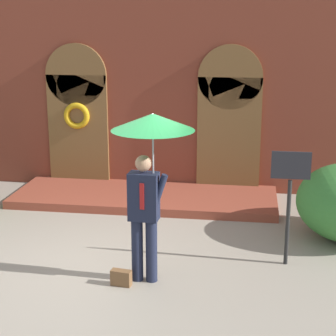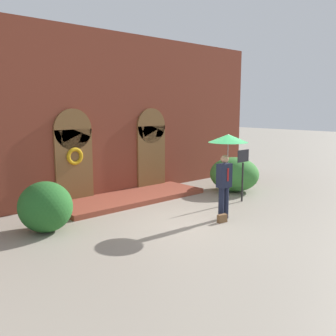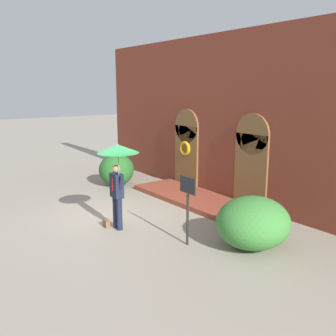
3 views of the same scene
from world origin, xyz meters
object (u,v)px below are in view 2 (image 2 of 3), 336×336
at_px(sign_post, 243,167).
at_px(handbag, 222,218).
at_px(person_with_umbrella, 227,151).
at_px(shrub_right, 234,174).
at_px(shrub_left, 45,207).

bearing_deg(sign_post, handbag, -155.29).
xyz_separation_m(person_with_umbrella, handbag, (-0.39, -0.20, -1.80)).
bearing_deg(person_with_umbrella, handbag, -152.70).
bearing_deg(shrub_right, person_with_umbrella, -145.70).
xyz_separation_m(handbag, shrub_left, (-3.86, 2.49, 0.53)).
distance_m(handbag, shrub_right, 4.03).
relative_size(person_with_umbrella, handbag, 8.44).
distance_m(person_with_umbrella, handbag, 1.85).
relative_size(sign_post, shrub_right, 0.93).
bearing_deg(shrub_left, shrub_right, -2.29).
relative_size(person_with_umbrella, shrub_left, 1.70).
distance_m(person_with_umbrella, shrub_right, 3.79).
bearing_deg(handbag, person_with_umbrella, 35.80).
distance_m(handbag, shrub_left, 4.62).
height_order(person_with_umbrella, shrub_left, person_with_umbrella).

